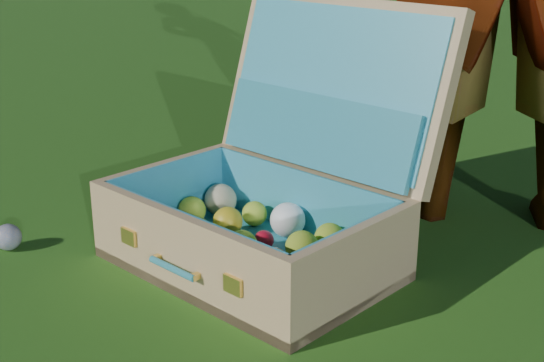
# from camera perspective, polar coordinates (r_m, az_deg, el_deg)

# --- Properties ---
(ground) EXTENTS (60.00, 60.00, 0.00)m
(ground) POSITION_cam_1_polar(r_m,az_deg,el_deg) (1.63, -5.70, -9.02)
(ground) COLOR #215114
(ground) RESTS_ON ground
(stray_ball) EXTENTS (0.07, 0.07, 0.07)m
(stray_ball) POSITION_cam_1_polar(r_m,az_deg,el_deg) (1.95, -19.26, -4.01)
(stray_ball) COLOR #395895
(stray_ball) RESTS_ON ground
(suitcase) EXTENTS (0.69, 0.65, 0.59)m
(suitcase) POSITION_cam_1_polar(r_m,az_deg,el_deg) (1.77, 0.39, -0.68)
(suitcase) COLOR tan
(suitcase) RESTS_ON ground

